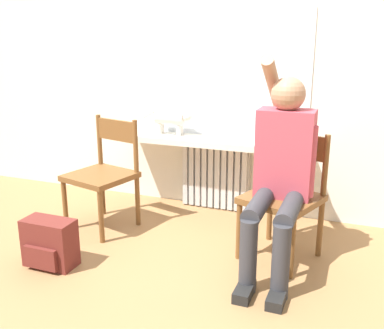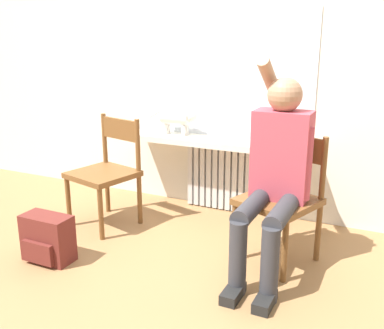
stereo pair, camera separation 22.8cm
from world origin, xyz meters
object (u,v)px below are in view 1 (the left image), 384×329
at_px(chair_left, 104,172).
at_px(backpack, 49,243).
at_px(person, 281,166).
at_px(cat, 172,118).
at_px(chair_right, 285,194).

xyz_separation_m(chair_left, backpack, (0.00, -0.66, -0.27)).
bearing_deg(person, chair_left, 174.65).
bearing_deg(backpack, cat, 76.33).
distance_m(chair_right, backpack, 1.51).
bearing_deg(cat, chair_right, -29.29).
bearing_deg(cat, person, -34.55).
xyz_separation_m(chair_right, cat, (-1.03, 0.58, 0.33)).
bearing_deg(chair_right, backpack, -133.77).
relative_size(chair_left, person, 0.63).
xyz_separation_m(cat, backpack, (-0.30, -1.24, -0.60)).
height_order(person, backpack, person).
xyz_separation_m(chair_left, cat, (0.30, 0.57, 0.33)).
height_order(chair_right, person, person).
relative_size(chair_right, person, 0.63).
distance_m(chair_left, cat, 0.73).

